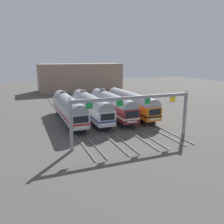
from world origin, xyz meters
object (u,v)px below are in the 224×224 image
at_px(commuter_train_stainless, 68,108).
at_px(commuter_train_maroon, 111,104).
at_px(commuter_train_silver, 91,106).
at_px(catenary_gantry, 134,106).
at_px(commuter_train_orange, 131,103).

xyz_separation_m(commuter_train_stainless, commuter_train_maroon, (8.42, 0.00, 0.00)).
xyz_separation_m(commuter_train_silver, catenary_gantry, (2.10, -13.50, 2.44)).
bearing_deg(commuter_train_maroon, catenary_gantry, -98.86).
height_order(commuter_train_stainless, commuter_train_maroon, same).
relative_size(commuter_train_stainless, catenary_gantry, 1.01).
distance_m(commuter_train_orange, catenary_gantry, 15.10).
xyz_separation_m(commuter_train_stainless, catenary_gantry, (6.31, -13.50, 2.44)).
bearing_deg(commuter_train_orange, commuter_train_silver, 179.97).
bearing_deg(commuter_train_stainless, catenary_gantry, -64.93).
bearing_deg(commuter_train_stainless, commuter_train_maroon, 0.00).
bearing_deg(commuter_train_silver, commuter_train_stainless, 180.00).
bearing_deg(commuter_train_maroon, commuter_train_silver, 180.00).
bearing_deg(commuter_train_silver, commuter_train_maroon, 0.00).
distance_m(commuter_train_stainless, commuter_train_silver, 4.21).
bearing_deg(catenary_gantry, commuter_train_silver, 98.86).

